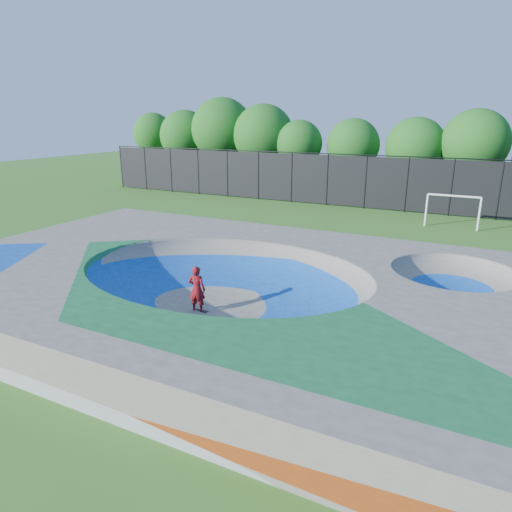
{
  "coord_description": "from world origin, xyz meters",
  "views": [
    {
      "loc": [
        8.09,
        -13.41,
        6.73
      ],
      "look_at": [
        -0.17,
        3.0,
        1.1
      ],
      "focal_mm": 32.0,
      "sensor_mm": 36.0,
      "label": 1
    }
  ],
  "objects": [
    {
      "name": "ground",
      "position": [
        0.0,
        0.0,
        0.0
      ],
      "size": [
        120.0,
        120.0,
        0.0
      ],
      "primitive_type": "plane",
      "color": "#2F631B",
      "rests_on": "ground"
    },
    {
      "name": "skate_deck",
      "position": [
        0.0,
        0.0,
        0.75
      ],
      "size": [
        22.0,
        14.0,
        1.5
      ],
      "primitive_type": "cube",
      "color": "gray",
      "rests_on": "ground"
    },
    {
      "name": "skater",
      "position": [
        -0.58,
        -0.86,
        0.86
      ],
      "size": [
        0.69,
        0.51,
        1.72
      ],
      "primitive_type": "imported",
      "rotation": [
        0.0,
        0.0,
        3.3
      ],
      "color": "red",
      "rests_on": "ground"
    },
    {
      "name": "skateboard",
      "position": [
        -0.58,
        -0.86,
        0.03
      ],
      "size": [
        0.79,
        0.25,
        0.05
      ],
      "primitive_type": "cube",
      "rotation": [
        0.0,
        0.0,
        0.04
      ],
      "color": "black",
      "rests_on": "ground"
    },
    {
      "name": "soccer_goal",
      "position": [
        6.45,
        17.07,
        1.46
      ],
      "size": [
        3.19,
        0.12,
        2.1
      ],
      "color": "white",
      "rests_on": "ground"
    },
    {
      "name": "fence",
      "position": [
        0.0,
        21.0,
        2.1
      ],
      "size": [
        48.09,
        0.09,
        4.04
      ],
      "color": "black",
      "rests_on": "ground"
    },
    {
      "name": "treeline",
      "position": [
        -2.99,
        25.71,
        4.86
      ],
      "size": [
        53.48,
        6.46,
        8.53
      ],
      "color": "#412B20",
      "rests_on": "ground"
    }
  ]
}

